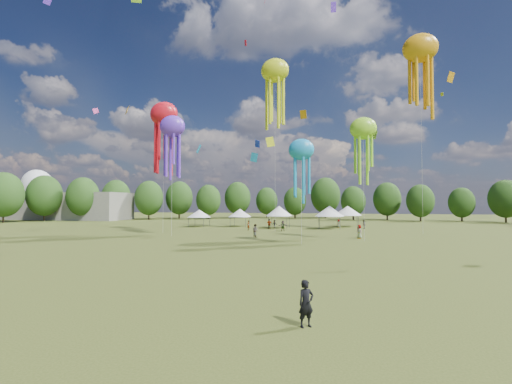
# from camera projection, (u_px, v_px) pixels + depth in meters

# --- Properties ---
(ground) EXTENTS (300.00, 300.00, 0.00)m
(ground) POSITION_uv_depth(u_px,v_px,m) (175.00, 301.00, 17.51)
(ground) COLOR #384416
(ground) RESTS_ON ground
(observer_main) EXTENTS (0.81, 0.76, 1.87)m
(observer_main) POSITION_uv_depth(u_px,v_px,m) (306.00, 303.00, 13.81)
(observer_main) COLOR black
(observer_main) RESTS_ON ground
(spectator_near) EXTENTS (1.17, 1.15, 1.90)m
(spectator_near) POSITION_uv_depth(u_px,v_px,m) (255.00, 231.00, 49.87)
(spectator_near) COLOR gray
(spectator_near) RESTS_ON ground
(spectators_far) EXTENTS (21.41, 22.76, 1.92)m
(spectators_far) POSITION_uv_depth(u_px,v_px,m) (304.00, 226.00, 62.23)
(spectators_far) COLOR gray
(spectators_far) RESTS_ON ground
(festival_tents) EXTENTS (35.92, 12.58, 4.41)m
(festival_tents) POSITION_uv_depth(u_px,v_px,m) (290.00, 212.00, 70.35)
(festival_tents) COLOR #47474C
(festival_tents) RESTS_ON ground
(show_kites) EXTENTS (46.56, 20.78, 32.33)m
(show_kites) POSITION_uv_depth(u_px,v_px,m) (292.00, 101.00, 55.14)
(show_kites) COLOR #6831DD
(show_kites) RESTS_ON ground
(small_kites) EXTENTS (75.40, 58.17, 46.40)m
(small_kites) POSITION_uv_depth(u_px,v_px,m) (278.00, 61.00, 60.30)
(small_kites) COLOR #6831DD
(small_kites) RESTS_ON ground
(treeline) EXTENTS (201.57, 95.24, 13.43)m
(treeline) POSITION_uv_depth(u_px,v_px,m) (282.00, 196.00, 79.48)
(treeline) COLOR #38281C
(treeline) RESTS_ON ground
(hangar) EXTENTS (40.00, 12.00, 8.00)m
(hangar) POSITION_uv_depth(u_px,v_px,m) (64.00, 206.00, 103.90)
(hangar) COLOR gray
(hangar) RESTS_ON ground
(radome) EXTENTS (9.00, 9.00, 16.00)m
(radome) POSITION_uv_depth(u_px,v_px,m) (37.00, 188.00, 113.52)
(radome) COLOR white
(radome) RESTS_ON ground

